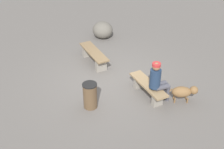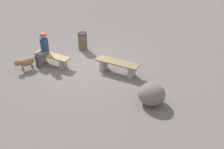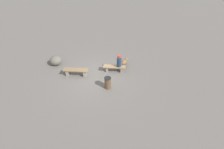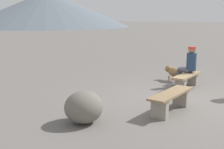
{
  "view_description": "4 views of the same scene",
  "coord_description": "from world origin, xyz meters",
  "px_view_note": "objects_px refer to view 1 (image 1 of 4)",
  "views": [
    {
      "loc": [
        6.0,
        -4.88,
        5.18
      ],
      "look_at": [
        0.66,
        -0.52,
        0.81
      ],
      "focal_mm": 46.37,
      "sensor_mm": 36.0,
      "label": 1
    },
    {
      "loc": [
        -3.44,
        8.83,
        5.28
      ],
      "look_at": [
        -1.35,
        1.11,
        0.42
      ],
      "focal_mm": 43.85,
      "sensor_mm": 36.0,
      "label": 2
    },
    {
      "loc": [
        -0.24,
        -8.99,
        6.94
      ],
      "look_at": [
        0.94,
        -0.75,
        0.59
      ],
      "focal_mm": 27.03,
      "sensor_mm": 36.0,
      "label": 3
    },
    {
      "loc": [
        -8.15,
        -1.17,
        2.25
      ],
      "look_at": [
        -1.08,
        1.92,
        0.73
      ],
      "focal_mm": 47.85,
      "sensor_mm": 36.0,
      "label": 4
    }
  ],
  "objects_px": {
    "seated_person": "(158,80)",
    "bench_left": "(94,55)",
    "bench_right": "(148,88)",
    "boulder": "(103,30)",
    "trash_bin": "(90,96)",
    "dog": "(184,92)"
  },
  "relations": [
    {
      "from": "dog",
      "to": "boulder",
      "type": "distance_m",
      "value": 4.99
    },
    {
      "from": "seated_person",
      "to": "boulder",
      "type": "xyz_separation_m",
      "value": [
        -4.41,
        1.45,
        -0.4
      ]
    },
    {
      "from": "dog",
      "to": "boulder",
      "type": "bearing_deg",
      "value": 119.98
    },
    {
      "from": "trash_bin",
      "to": "dog",
      "type": "bearing_deg",
      "value": 56.37
    },
    {
      "from": "bench_right",
      "to": "trash_bin",
      "type": "relative_size",
      "value": 2.04
    },
    {
      "from": "bench_right",
      "to": "boulder",
      "type": "xyz_separation_m",
      "value": [
        -4.08,
        1.46,
        0.05
      ]
    },
    {
      "from": "bench_left",
      "to": "boulder",
      "type": "relative_size",
      "value": 1.99
    },
    {
      "from": "bench_right",
      "to": "seated_person",
      "type": "bearing_deg",
      "value": 14.85
    },
    {
      "from": "bench_left",
      "to": "boulder",
      "type": "bearing_deg",
      "value": 146.42
    },
    {
      "from": "bench_left",
      "to": "seated_person",
      "type": "xyz_separation_m",
      "value": [
        2.93,
        0.09,
        0.43
      ]
    },
    {
      "from": "bench_left",
      "to": "bench_right",
      "type": "height_order",
      "value": "bench_left"
    },
    {
      "from": "bench_left",
      "to": "trash_bin",
      "type": "xyz_separation_m",
      "value": [
        1.94,
        -1.55,
        0.08
      ]
    },
    {
      "from": "bench_right",
      "to": "seated_person",
      "type": "relative_size",
      "value": 1.21
    },
    {
      "from": "dog",
      "to": "boulder",
      "type": "xyz_separation_m",
      "value": [
        -4.91,
        0.85,
        0.01
      ]
    },
    {
      "from": "bench_left",
      "to": "seated_person",
      "type": "relative_size",
      "value": 1.31
    },
    {
      "from": "bench_right",
      "to": "dog",
      "type": "height_order",
      "value": "dog"
    },
    {
      "from": "trash_bin",
      "to": "seated_person",
      "type": "bearing_deg",
      "value": 58.87
    },
    {
      "from": "seated_person",
      "to": "bench_left",
      "type": "bearing_deg",
      "value": -158.28
    },
    {
      "from": "dog",
      "to": "trash_bin",
      "type": "distance_m",
      "value": 2.68
    },
    {
      "from": "seated_person",
      "to": "dog",
      "type": "relative_size",
      "value": 1.84
    },
    {
      "from": "bench_left",
      "to": "bench_right",
      "type": "distance_m",
      "value": 2.6
    },
    {
      "from": "seated_person",
      "to": "boulder",
      "type": "height_order",
      "value": "seated_person"
    }
  ]
}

